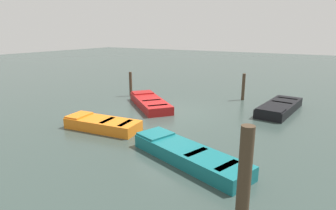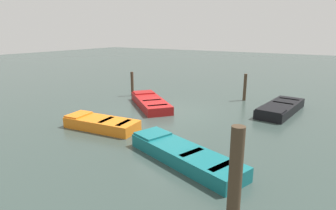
# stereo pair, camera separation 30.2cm
# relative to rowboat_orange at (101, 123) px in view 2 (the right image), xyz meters

# --- Properties ---
(ground_plane) EXTENTS (80.00, 80.00, 0.00)m
(ground_plane) POSITION_rel_rowboat_orange_xyz_m (-3.27, 0.98, -0.22)
(ground_plane) COLOR #33423D
(rowboat_orange) EXTENTS (1.37, 3.00, 0.46)m
(rowboat_orange) POSITION_rel_rowboat_orange_xyz_m (0.00, 0.00, 0.00)
(rowboat_orange) COLOR orange
(rowboat_orange) RESTS_ON ground_plane
(rowboat_black) EXTENTS (3.71, 1.57, 0.46)m
(rowboat_black) POSITION_rel_rowboat_orange_xyz_m (-6.00, 5.39, -0.00)
(rowboat_black) COLOR black
(rowboat_black) RESTS_ON ground_plane
(rowboat_red) EXTENTS (3.28, 3.59, 0.46)m
(rowboat_red) POSITION_rel_rowboat_orange_xyz_m (-3.71, -0.34, -0.00)
(rowboat_red) COLOR maroon
(rowboat_red) RESTS_ON ground_plane
(rowboat_teal) EXTENTS (2.21, 3.99, 0.46)m
(rowboat_teal) POSITION_rel_rowboat_orange_xyz_m (0.78, 4.04, -0.00)
(rowboat_teal) COLOR #14666B
(rowboat_teal) RESTS_ON ground_plane
(mooring_piling_mid_right) EXTENTS (0.17, 0.17, 1.45)m
(mooring_piling_mid_right) POSITION_rel_rowboat_orange_xyz_m (-7.44, 3.24, 0.51)
(mooring_piling_mid_right) COLOR #423323
(mooring_piling_mid_right) RESTS_ON ground_plane
(mooring_piling_near_right) EXTENTS (0.17, 0.17, 1.39)m
(mooring_piling_near_right) POSITION_rel_rowboat_orange_xyz_m (-5.11, -2.61, 0.48)
(mooring_piling_near_right) COLOR #423323
(mooring_piling_near_right) RESTS_ON ground_plane
(mooring_piling_far_left) EXTENTS (0.26, 0.26, 1.97)m
(mooring_piling_far_left) POSITION_rel_rowboat_orange_xyz_m (2.53, 6.12, 0.77)
(mooring_piling_far_left) COLOR #423323
(mooring_piling_far_left) RESTS_ON ground_plane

